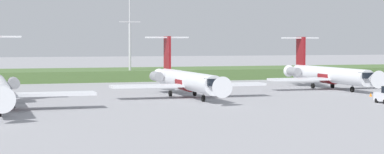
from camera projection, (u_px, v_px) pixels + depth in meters
ground_plane at (161, 89)px, 115.42m from camera, size 500.00×500.00×0.00m
grass_berm at (123, 74)px, 145.64m from camera, size 320.00×20.00×2.21m
regional_jet_second at (186, 80)px, 99.51m from camera, size 22.81×31.00×9.00m
regional_jet_third at (328, 74)px, 116.68m from camera, size 22.81×31.00×9.00m
antenna_mast at (130, 43)px, 139.73m from camera, size 4.40×0.50×18.61m
safety_cone_front_marker at (371, 95)px, 100.82m from camera, size 0.44×0.44×0.55m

